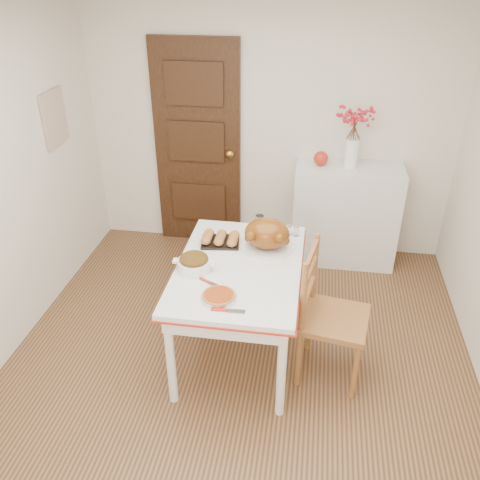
% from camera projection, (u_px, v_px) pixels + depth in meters
% --- Properties ---
extents(floor, '(3.50, 4.00, 0.00)m').
position_uv_depth(floor, '(236.00, 376.00, 3.72)').
color(floor, '#432A17').
rests_on(floor, ground).
extents(ceiling, '(3.50, 4.00, 0.00)m').
position_uv_depth(ceiling, '(234.00, 2.00, 2.47)').
color(ceiling, white).
rests_on(ceiling, ground).
extents(wall_back, '(3.50, 0.00, 2.50)m').
position_uv_depth(wall_back, '(269.00, 128.00, 4.80)').
color(wall_back, silver).
rests_on(wall_back, ground).
extents(door_back, '(0.85, 0.06, 2.06)m').
position_uv_depth(door_back, '(198.00, 147.00, 4.98)').
color(door_back, '#372213').
rests_on(door_back, ground).
extents(photo_board, '(0.03, 0.35, 0.45)m').
position_uv_depth(photo_board, '(54.00, 118.00, 4.23)').
color(photo_board, beige).
rests_on(photo_board, ground).
extents(sideboard, '(0.99, 0.44, 0.99)m').
position_uv_depth(sideboard, '(345.00, 215.00, 4.89)').
color(sideboard, silver).
rests_on(sideboard, floor).
extents(kitchen_table, '(0.89, 1.30, 0.78)m').
position_uv_depth(kitchen_table, '(239.00, 309.00, 3.77)').
color(kitchen_table, white).
rests_on(kitchen_table, floor).
extents(chair_oak, '(0.52, 0.52, 1.03)m').
position_uv_depth(chair_oak, '(335.00, 316.00, 3.50)').
color(chair_oak, '#A26C2F').
rests_on(chair_oak, floor).
extents(berry_vase, '(0.28, 0.28, 0.55)m').
position_uv_depth(berry_vase, '(353.00, 138.00, 4.51)').
color(berry_vase, white).
rests_on(berry_vase, sideboard).
extents(apple, '(0.13, 0.13, 0.13)m').
position_uv_depth(apple, '(321.00, 158.00, 4.65)').
color(apple, red).
rests_on(apple, sideboard).
extents(turkey_platter, '(0.46, 0.40, 0.25)m').
position_uv_depth(turkey_platter, '(267.00, 235.00, 3.70)').
color(turkey_platter, brown).
rests_on(turkey_platter, kitchen_table).
extents(pumpkin_pie, '(0.27, 0.27, 0.05)m').
position_uv_depth(pumpkin_pie, '(219.00, 296.00, 3.22)').
color(pumpkin_pie, '#903612').
rests_on(pumpkin_pie, kitchen_table).
extents(stuffing_dish, '(0.30, 0.24, 0.12)m').
position_uv_depth(stuffing_dish, '(194.00, 262.00, 3.50)').
color(stuffing_dish, brown).
rests_on(stuffing_dish, kitchen_table).
extents(rolls_tray, '(0.31, 0.26, 0.08)m').
position_uv_depth(rolls_tray, '(220.00, 239.00, 3.83)').
color(rolls_tray, '#BA7738').
rests_on(rolls_tray, kitchen_table).
extents(pie_server, '(0.22, 0.07, 0.01)m').
position_uv_depth(pie_server, '(228.00, 311.00, 3.12)').
color(pie_server, silver).
rests_on(pie_server, kitchen_table).
extents(carving_knife, '(0.23, 0.16, 0.01)m').
position_uv_depth(carving_knife, '(213.00, 284.00, 3.37)').
color(carving_knife, silver).
rests_on(carving_knife, kitchen_table).
extents(drinking_glass, '(0.09, 0.09, 0.12)m').
position_uv_depth(drinking_glass, '(260.00, 222.00, 4.02)').
color(drinking_glass, white).
rests_on(drinking_glass, kitchen_table).
extents(shaker_pair, '(0.10, 0.05, 0.09)m').
position_uv_depth(shaker_pair, '(293.00, 230.00, 3.93)').
color(shaker_pair, white).
rests_on(shaker_pair, kitchen_table).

